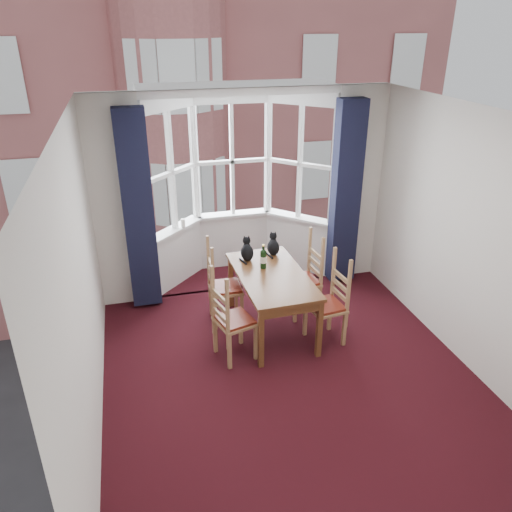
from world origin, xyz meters
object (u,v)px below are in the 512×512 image
object	(u,v)px
dining_table	(272,281)
cat_left	(247,251)
wine_bottle	(263,258)
chair_right_near	(332,305)
chair_left_far	(218,289)
chair_right_far	(308,280)
chair_left_near	(228,323)
candle_tall	(183,223)
cat_right	(273,246)

from	to	relation	value
dining_table	cat_left	distance (m)	0.55
dining_table	wine_bottle	distance (m)	0.30
chair_right_near	dining_table	bearing A→B (deg)	148.96
chair_right_near	wine_bottle	size ratio (longest dim) A/B	2.96
chair_right_near	cat_left	xyz separation A→B (m)	(-0.84, 0.86, 0.43)
chair_left_far	wine_bottle	distance (m)	0.72
chair_left_far	wine_bottle	xyz separation A→B (m)	(0.55, -0.15, 0.44)
chair_right_near	chair_right_far	size ratio (longest dim) A/B	1.00
chair_left_near	dining_table	bearing A→B (deg)	35.21
chair_right_far	chair_left_near	bearing A→B (deg)	-149.11
wine_bottle	chair_left_far	bearing A→B (deg)	164.33
candle_tall	chair_left_near	bearing A→B (deg)	-83.59
chair_left_near	chair_right_near	world-z (taller)	same
chair_right_near	cat_left	bearing A→B (deg)	134.18
dining_table	chair_right_far	world-z (taller)	chair_right_far
cat_right	wine_bottle	bearing A→B (deg)	-123.16
chair_right_far	chair_left_far	bearing A→B (deg)	176.79
chair_right_near	cat_right	distance (m)	1.13
dining_table	wine_bottle	xyz separation A→B (m)	(-0.06, 0.19, 0.23)
cat_left	wine_bottle	xyz separation A→B (m)	(0.14, -0.28, 0.02)
dining_table	chair_left_far	world-z (taller)	chair_left_far
dining_table	candle_tall	world-z (taller)	candle_tall
dining_table	wine_bottle	size ratio (longest dim) A/B	4.87
wine_bottle	candle_tall	bearing A→B (deg)	121.15
chair_right_near	wine_bottle	bearing A→B (deg)	140.33
chair_left_near	chair_right_far	world-z (taller)	same
cat_left	wine_bottle	size ratio (longest dim) A/B	1.01
chair_left_far	candle_tall	size ratio (longest dim) A/B	7.03
chair_left_far	dining_table	bearing A→B (deg)	-29.95
cat_right	chair_right_far	bearing A→B (deg)	-33.68
chair_right_near	chair_right_far	bearing A→B (deg)	95.38
chair_left_near	chair_right_far	size ratio (longest dim) A/B	1.00
chair_right_far	wine_bottle	size ratio (longest dim) A/B	2.96
cat_right	chair_left_near	bearing A→B (deg)	-129.33
cat_left	dining_table	bearing A→B (deg)	-67.90
wine_bottle	cat_right	bearing A→B (deg)	56.84
cat_right	dining_table	bearing A→B (deg)	-107.90
chair_right_far	cat_left	bearing A→B (deg)	165.93
dining_table	wine_bottle	world-z (taller)	wine_bottle
chair_left_near	wine_bottle	bearing A→B (deg)	47.69
chair_right_near	candle_tall	size ratio (longest dim) A/B	7.03
cat_right	candle_tall	xyz separation A→B (m)	(-1.05, 0.99, 0.04)
dining_table	cat_right	world-z (taller)	cat_right
chair_left_near	cat_right	xyz separation A→B (m)	(0.82, 1.01, 0.42)
chair_right_far	wine_bottle	bearing A→B (deg)	-172.30
chair_left_far	chair_right_near	distance (m)	1.45
chair_left_near	chair_right_far	distance (m)	1.43
dining_table	chair_right_near	xyz separation A→B (m)	(0.65, -0.39, -0.22)
wine_bottle	candle_tall	distance (m)	1.58
chair_left_near	candle_tall	world-z (taller)	candle_tall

